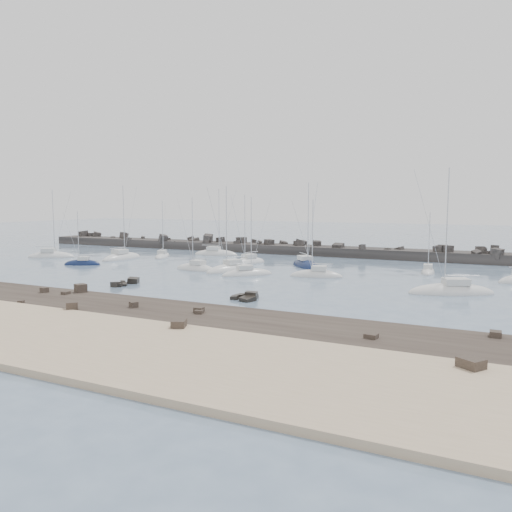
{
  "coord_description": "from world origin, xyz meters",
  "views": [
    {
      "loc": [
        39.34,
        -59.77,
        10.87
      ],
      "look_at": [
        4.21,
        12.0,
        2.21
      ],
      "focal_mm": 35.0,
      "sensor_mm": 36.0,
      "label": 1
    }
  ],
  "objects_px": {
    "sailboat_7": "(247,274)",
    "sailboat_4": "(216,254)",
    "sailboat_8": "(306,266)",
    "sailboat_5": "(196,269)",
    "sailboat_11": "(451,293)",
    "sailboat_9": "(316,276)",
    "sailboat_3": "(122,258)",
    "sailboat_13": "(230,270)",
    "sailboat_2": "(82,264)",
    "sailboat_10": "(428,272)",
    "sailboat_6": "(248,263)",
    "sailboat_0": "(51,257)",
    "sailboat_1": "(163,257)"
  },
  "relations": [
    {
      "from": "sailboat_7",
      "to": "sailboat_4",
      "type": "bearing_deg",
      "value": 129.88
    },
    {
      "from": "sailboat_7",
      "to": "sailboat_8",
      "type": "height_order",
      "value": "sailboat_8"
    },
    {
      "from": "sailboat_4",
      "to": "sailboat_5",
      "type": "xyz_separation_m",
      "value": [
        8.83,
        -21.06,
        0.0
      ]
    },
    {
      "from": "sailboat_7",
      "to": "sailboat_11",
      "type": "height_order",
      "value": "sailboat_11"
    },
    {
      "from": "sailboat_5",
      "to": "sailboat_9",
      "type": "distance_m",
      "value": 19.76
    },
    {
      "from": "sailboat_3",
      "to": "sailboat_4",
      "type": "relative_size",
      "value": 1.04
    },
    {
      "from": "sailboat_3",
      "to": "sailboat_13",
      "type": "xyz_separation_m",
      "value": [
        26.87,
        -5.68,
        0.0
      ]
    },
    {
      "from": "sailboat_8",
      "to": "sailboat_3",
      "type": "bearing_deg",
      "value": -172.15
    },
    {
      "from": "sailboat_7",
      "to": "sailboat_9",
      "type": "relative_size",
      "value": 1.03
    },
    {
      "from": "sailboat_2",
      "to": "sailboat_10",
      "type": "distance_m",
      "value": 57.59
    },
    {
      "from": "sailboat_4",
      "to": "sailboat_6",
      "type": "distance_m",
      "value": 15.84
    },
    {
      "from": "sailboat_0",
      "to": "sailboat_2",
      "type": "height_order",
      "value": "sailboat_0"
    },
    {
      "from": "sailboat_6",
      "to": "sailboat_10",
      "type": "distance_m",
      "value": 30.28
    },
    {
      "from": "sailboat_6",
      "to": "sailboat_11",
      "type": "bearing_deg",
      "value": -23.59
    },
    {
      "from": "sailboat_1",
      "to": "sailboat_9",
      "type": "xyz_separation_m",
      "value": [
        35.93,
        -11.34,
        0.02
      ]
    },
    {
      "from": "sailboat_11",
      "to": "sailboat_9",
      "type": "bearing_deg",
      "value": 163.11
    },
    {
      "from": "sailboat_1",
      "to": "sailboat_8",
      "type": "relative_size",
      "value": 0.79
    },
    {
      "from": "sailboat_0",
      "to": "sailboat_11",
      "type": "xyz_separation_m",
      "value": [
        74.3,
        -7.09,
        -0.0
      ]
    },
    {
      "from": "sailboat_2",
      "to": "sailboat_4",
      "type": "relative_size",
      "value": 0.69
    },
    {
      "from": "sailboat_7",
      "to": "sailboat_8",
      "type": "distance_m",
      "value": 13.87
    },
    {
      "from": "sailboat_10",
      "to": "sailboat_13",
      "type": "relative_size",
      "value": 0.7
    },
    {
      "from": "sailboat_9",
      "to": "sailboat_6",
      "type": "bearing_deg",
      "value": 149.36
    },
    {
      "from": "sailboat_0",
      "to": "sailboat_13",
      "type": "distance_m",
      "value": 41.37
    },
    {
      "from": "sailboat_4",
      "to": "sailboat_13",
      "type": "height_order",
      "value": "sailboat_4"
    },
    {
      "from": "sailboat_8",
      "to": "sailboat_1",
      "type": "bearing_deg",
      "value": 177.82
    },
    {
      "from": "sailboat_1",
      "to": "sailboat_4",
      "type": "bearing_deg",
      "value": 47.47
    },
    {
      "from": "sailboat_4",
      "to": "sailboat_13",
      "type": "bearing_deg",
      "value": -53.92
    },
    {
      "from": "sailboat_2",
      "to": "sailboat_5",
      "type": "relative_size",
      "value": 0.81
    },
    {
      "from": "sailboat_2",
      "to": "sailboat_8",
      "type": "bearing_deg",
      "value": 22.27
    },
    {
      "from": "sailboat_2",
      "to": "sailboat_8",
      "type": "height_order",
      "value": "sailboat_8"
    },
    {
      "from": "sailboat_0",
      "to": "sailboat_7",
      "type": "relative_size",
      "value": 1.14
    },
    {
      "from": "sailboat_4",
      "to": "sailboat_10",
      "type": "distance_m",
      "value": 43.38
    },
    {
      "from": "sailboat_3",
      "to": "sailboat_7",
      "type": "relative_size",
      "value": 1.21
    },
    {
      "from": "sailboat_5",
      "to": "sailboat_6",
      "type": "distance_m",
      "value": 11.76
    },
    {
      "from": "sailboat_8",
      "to": "sailboat_11",
      "type": "relative_size",
      "value": 0.95
    },
    {
      "from": "sailboat_9",
      "to": "sailboat_11",
      "type": "relative_size",
      "value": 0.76
    },
    {
      "from": "sailboat_2",
      "to": "sailboat_4",
      "type": "bearing_deg",
      "value": 61.95
    },
    {
      "from": "sailboat_8",
      "to": "sailboat_11",
      "type": "xyz_separation_m",
      "value": [
        24.29,
        -15.91,
        0.0
      ]
    },
    {
      "from": "sailboat_2",
      "to": "sailboat_11",
      "type": "distance_m",
      "value": 60.18
    },
    {
      "from": "sailboat_7",
      "to": "sailboat_8",
      "type": "relative_size",
      "value": 0.83
    },
    {
      "from": "sailboat_11",
      "to": "sailboat_13",
      "type": "xyz_separation_m",
      "value": [
        -32.97,
        5.33,
        0.01
      ]
    },
    {
      "from": "sailboat_9",
      "to": "sailboat_10",
      "type": "xyz_separation_m",
      "value": [
        14.09,
        11.31,
        -0.01
      ]
    },
    {
      "from": "sailboat_8",
      "to": "sailboat_10",
      "type": "bearing_deg",
      "value": 3.34
    },
    {
      "from": "sailboat_9",
      "to": "sailboat_1",
      "type": "bearing_deg",
      "value": 162.49
    },
    {
      "from": "sailboat_4",
      "to": "sailboat_9",
      "type": "bearing_deg",
      "value": -34.23
    },
    {
      "from": "sailboat_1",
      "to": "sailboat_13",
      "type": "bearing_deg",
      "value": -28.27
    },
    {
      "from": "sailboat_0",
      "to": "sailboat_5",
      "type": "xyz_separation_m",
      "value": [
        35.72,
        -3.01,
        -0.01
      ]
    },
    {
      "from": "sailboat_5",
      "to": "sailboat_6",
      "type": "xyz_separation_m",
      "value": [
        3.56,
        11.21,
        0.0
      ]
    },
    {
      "from": "sailboat_3",
      "to": "sailboat_5",
      "type": "distance_m",
      "value": 22.36
    },
    {
      "from": "sailboat_3",
      "to": "sailboat_9",
      "type": "distance_m",
      "value": 41.3
    }
  ]
}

